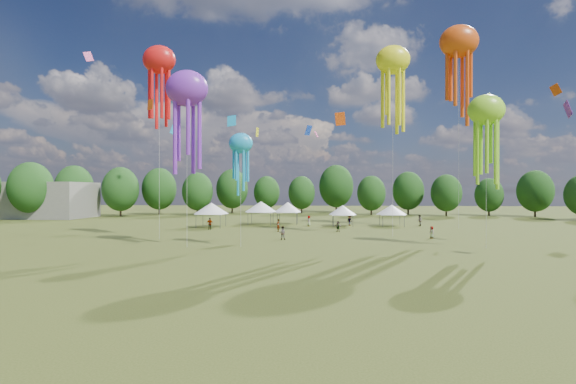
{
  "coord_description": "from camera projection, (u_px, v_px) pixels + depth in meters",
  "views": [
    {
      "loc": [
        -0.75,
        -13.19,
        6.08
      ],
      "look_at": [
        -2.74,
        15.0,
        6.0
      ],
      "focal_mm": 24.79,
      "sensor_mm": 36.0,
      "label": 1
    }
  ],
  "objects": [
    {
      "name": "show_kites",
      "position": [
        372.0,
        80.0,
        53.71
      ],
      "size": [
        47.66,
        27.28,
        32.6
      ],
      "color": "purple",
      "rests_on": "ground"
    },
    {
      "name": "spectator_near",
      "position": [
        282.0,
        233.0,
        49.16
      ],
      "size": [
        0.83,
        0.65,
        1.69
      ],
      "primitive_type": "imported",
      "rotation": [
        0.0,
        0.0,
        3.16
      ],
      "color": "gray",
      "rests_on": "ground"
    },
    {
      "name": "small_kites",
      "position": [
        333.0,
        16.0,
        53.11
      ],
      "size": [
        76.08,
        62.31,
        42.81
      ],
      "color": "purple",
      "rests_on": "ground"
    },
    {
      "name": "hangar",
      "position": [
        1.0,
        200.0,
        90.01
      ],
      "size": [
        40.0,
        12.0,
        8.0
      ],
      "primitive_type": "cube",
      "color": "gray",
      "rests_on": "ground"
    },
    {
      "name": "ground",
      "position": [
        339.0,
        375.0,
        13.12
      ],
      "size": [
        300.0,
        300.0,
        0.0
      ],
      "primitive_type": "plane",
      "color": "#384416",
      "rests_on": "ground"
    },
    {
      "name": "festival_tents",
      "position": [
        289.0,
        208.0,
        69.32
      ],
      "size": [
        35.86,
        12.04,
        4.18
      ],
      "color": "#47474C",
      "rests_on": "ground"
    },
    {
      "name": "treeline",
      "position": [
        300.0,
        188.0,
        75.73
      ],
      "size": [
        201.57,
        95.24,
        13.43
      ],
      "color": "#38281C",
      "rests_on": "ground"
    },
    {
      "name": "spectators_far",
      "position": [
        337.0,
        223.0,
        64.13
      ],
      "size": [
        35.35,
        19.16,
        1.92
      ],
      "color": "gray",
      "rests_on": "ground"
    }
  ]
}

